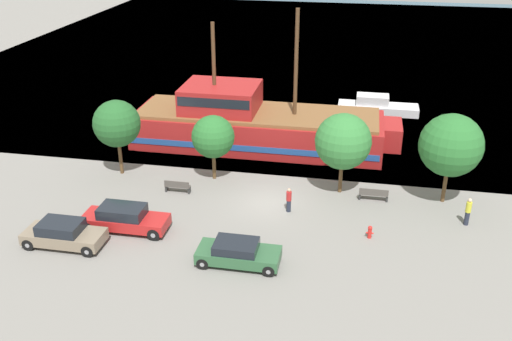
% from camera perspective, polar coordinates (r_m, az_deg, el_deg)
% --- Properties ---
extents(ground_plane, '(160.00, 160.00, 0.00)m').
position_cam_1_polar(ground_plane, '(35.75, 1.36, -3.24)').
color(ground_plane, gray).
extents(water_surface, '(80.00, 80.00, 0.00)m').
position_cam_1_polar(water_surface, '(77.09, 6.94, 12.28)').
color(water_surface, '#33566B').
rests_on(water_surface, ground).
extents(pirate_ship, '(20.13, 5.84, 10.44)m').
position_cam_1_polar(pirate_ship, '(43.66, -0.20, 4.66)').
color(pirate_ship, '#A31E1E').
rests_on(pirate_ship, water_surface).
extents(moored_boat_dockside, '(7.02, 2.05, 1.60)m').
position_cam_1_polar(moored_boat_dockside, '(52.18, 11.96, 6.30)').
color(moored_boat_dockside, silver).
rests_on(moored_boat_dockside, water_surface).
extents(parked_car_curb_front, '(4.37, 1.86, 1.44)m').
position_cam_1_polar(parked_car_curb_front, '(32.87, -18.71, -6.03)').
color(parked_car_curb_front, '#7F705B').
rests_on(parked_car_curb_front, ground_plane).
extents(parked_car_curb_mid, '(4.31, 1.87, 1.28)m').
position_cam_1_polar(parked_car_curb_mid, '(29.74, -1.81, -8.23)').
color(parked_car_curb_mid, '#2D5B38').
rests_on(parked_car_curb_mid, ground_plane).
extents(parked_car_curb_rear, '(4.92, 1.81, 1.49)m').
position_cam_1_polar(parked_car_curb_rear, '(33.42, -13.01, -4.67)').
color(parked_car_curb_rear, '#B21E1E').
rests_on(parked_car_curb_rear, ground_plane).
extents(fire_hydrant, '(0.42, 0.25, 0.76)m').
position_cam_1_polar(fire_hydrant, '(32.59, 11.31, -6.00)').
color(fire_hydrant, red).
rests_on(fire_hydrant, ground_plane).
extents(bench_promenade_east, '(1.65, 0.45, 0.85)m').
position_cam_1_polar(bench_promenade_east, '(37.13, -7.87, -1.58)').
color(bench_promenade_east, '#4C4742').
rests_on(bench_promenade_east, ground_plane).
extents(bench_promenade_west, '(1.81, 0.45, 0.85)m').
position_cam_1_polar(bench_promenade_west, '(36.56, 11.67, -2.34)').
color(bench_promenade_west, '#4C4742').
rests_on(bench_promenade_west, ground_plane).
extents(pedestrian_walking_near, '(0.32, 0.32, 1.55)m').
position_cam_1_polar(pedestrian_walking_near, '(34.47, 3.30, -2.97)').
color(pedestrian_walking_near, '#232838').
rests_on(pedestrian_walking_near, ground_plane).
extents(pedestrian_walking_far, '(0.32, 0.32, 1.72)m').
position_cam_1_polar(pedestrian_walking_far, '(35.18, 20.44, -3.86)').
color(pedestrian_walking_far, '#232838').
rests_on(pedestrian_walking_far, ground_plane).
extents(tree_row_east, '(3.18, 3.18, 5.24)m').
position_cam_1_polar(tree_row_east, '(39.31, -13.75, 4.56)').
color(tree_row_east, brown).
rests_on(tree_row_east, ground_plane).
extents(tree_row_mideast, '(2.86, 2.86, 4.48)m').
position_cam_1_polar(tree_row_mideast, '(37.73, -4.32, 3.38)').
color(tree_row_mideast, brown).
rests_on(tree_row_mideast, ground_plane).
extents(tree_row_midwest, '(3.56, 3.56, 5.31)m').
position_cam_1_polar(tree_row_midwest, '(36.00, 8.71, 2.88)').
color(tree_row_midwest, brown).
rests_on(tree_row_midwest, ground_plane).
extents(tree_row_west, '(3.84, 3.84, 5.74)m').
position_cam_1_polar(tree_row_west, '(36.24, 18.92, 2.40)').
color(tree_row_west, brown).
rests_on(tree_row_west, ground_plane).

